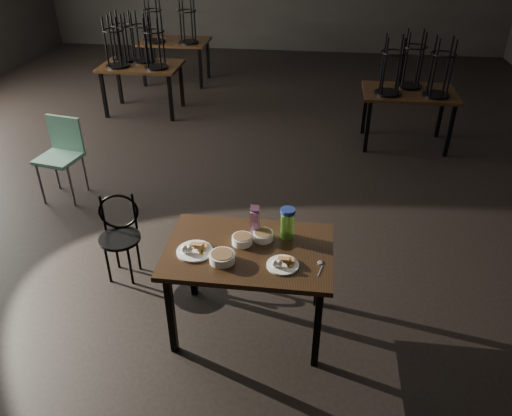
# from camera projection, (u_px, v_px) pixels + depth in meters

# --- Properties ---
(main_table) EXTENTS (1.20, 0.80, 0.75)m
(main_table) POSITION_uv_depth(u_px,v_px,m) (249.00, 258.00, 3.61)
(main_table) COLOR black
(main_table) RESTS_ON ground
(plate_left) EXTENTS (0.26, 0.26, 0.08)m
(plate_left) POSITION_uv_depth(u_px,v_px,m) (194.00, 250.00, 3.52)
(plate_left) COLOR white
(plate_left) RESTS_ON main_table
(plate_right) EXTENTS (0.22, 0.22, 0.07)m
(plate_right) POSITION_uv_depth(u_px,v_px,m) (282.00, 264.00, 3.39)
(plate_right) COLOR white
(plate_right) RESTS_ON main_table
(bowl_near) EXTENTS (0.15, 0.15, 0.06)m
(bowl_near) POSITION_uv_depth(u_px,v_px,m) (242.00, 240.00, 3.61)
(bowl_near) COLOR white
(bowl_near) RESTS_ON main_table
(bowl_far) EXTENTS (0.15, 0.15, 0.06)m
(bowl_far) POSITION_uv_depth(u_px,v_px,m) (263.00, 236.00, 3.65)
(bowl_far) COLOR white
(bowl_far) RESTS_ON main_table
(bowl_big) EXTENTS (0.18, 0.18, 0.06)m
(bowl_big) POSITION_uv_depth(u_px,v_px,m) (222.00, 257.00, 3.43)
(bowl_big) COLOR white
(bowl_big) RESTS_ON main_table
(juice_carton) EXTENTS (0.07, 0.07, 0.26)m
(juice_carton) POSITION_uv_depth(u_px,v_px,m) (255.00, 221.00, 3.66)
(juice_carton) COLOR #911A6F
(juice_carton) RESTS_ON main_table
(water_bottle) EXTENTS (0.11, 0.11, 0.24)m
(water_bottle) POSITION_uv_depth(u_px,v_px,m) (287.00, 223.00, 3.63)
(water_bottle) COLOR #70CA3B
(water_bottle) RESTS_ON main_table
(spoon) EXTENTS (0.05, 0.18, 0.01)m
(spoon) POSITION_uv_depth(u_px,v_px,m) (320.00, 263.00, 3.42)
(spoon) COLOR silver
(spoon) RESTS_ON main_table
(bentwood_chair) EXTENTS (0.39, 0.38, 0.75)m
(bentwood_chair) POSITION_uv_depth(u_px,v_px,m) (120.00, 230.00, 4.31)
(bentwood_chair) COLOR black
(bentwood_chair) RESTS_ON ground
(school_chair) EXTENTS (0.49, 0.49, 0.90)m
(school_chair) POSITION_uv_depth(u_px,v_px,m) (62.00, 151.00, 5.46)
(school_chair) COLOR #6AA58C
(school_chair) RESTS_ON ground
(bg_table_left) EXTENTS (1.20, 0.80, 1.48)m
(bg_table_left) POSITION_uv_depth(u_px,v_px,m) (139.00, 61.00, 7.55)
(bg_table_left) COLOR black
(bg_table_left) RESTS_ON ground
(bg_table_right) EXTENTS (1.20, 0.80, 1.48)m
(bg_table_right) POSITION_uv_depth(u_px,v_px,m) (410.00, 89.00, 6.49)
(bg_table_right) COLOR black
(bg_table_right) RESTS_ON ground
(bg_table_far) EXTENTS (1.20, 0.80, 1.48)m
(bg_table_far) POSITION_uv_depth(u_px,v_px,m) (174.00, 41.00, 8.85)
(bg_table_far) COLOR black
(bg_table_far) RESTS_ON ground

